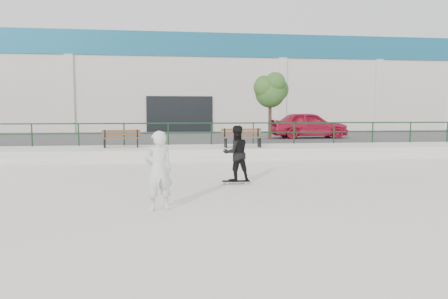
{
  "coord_description": "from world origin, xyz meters",
  "views": [
    {
      "loc": [
        -1.19,
        -9.48,
        2.05
      ],
      "look_at": [
        0.39,
        2.0,
        1.03
      ],
      "focal_mm": 35.0,
      "sensor_mm": 36.0,
      "label": 1
    }
  ],
  "objects": [
    {
      "name": "commercial_building",
      "position": [
        -0.0,
        31.99,
        4.58
      ],
      "size": [
        44.2,
        16.33,
        8.0
      ],
      "color": "beige",
      "rests_on": "ground"
    },
    {
      "name": "ground",
      "position": [
        0.0,
        0.0,
        0.0
      ],
      "size": [
        120.0,
        120.0,
        0.0
      ],
      "primitive_type": "plane",
      "color": "beige",
      "rests_on": "ground"
    },
    {
      "name": "skateboard",
      "position": [
        0.81,
        2.56,
        0.07
      ],
      "size": [
        0.79,
        0.25,
        0.09
      ],
      "rotation": [
        0.0,
        0.0,
        -0.07
      ],
      "color": "black",
      "rests_on": "ground"
    },
    {
      "name": "bench_right",
      "position": [
        2.15,
        9.05,
        0.91
      ],
      "size": [
        1.78,
        0.55,
        0.82
      ],
      "rotation": [
        0.0,
        0.0,
        0.01
      ],
      "color": "brown",
      "rests_on": "ledge"
    },
    {
      "name": "parking_strip",
      "position": [
        0.0,
        18.0,
        0.25
      ],
      "size": [
        60.0,
        14.0,
        0.5
      ],
      "primitive_type": "cube",
      "color": "#3D3D3D",
      "rests_on": "ground"
    },
    {
      "name": "red_car",
      "position": [
        7.15,
        15.0,
        1.26
      ],
      "size": [
        4.5,
        1.84,
        1.53
      ],
      "primitive_type": "imported",
      "rotation": [
        0.0,
        0.0,
        1.58
      ],
      "color": "#B01534",
      "rests_on": "parking_strip"
    },
    {
      "name": "railing",
      "position": [
        -0.0,
        10.8,
        1.24
      ],
      "size": [
        28.0,
        0.06,
        1.03
      ],
      "color": "#153B1D",
      "rests_on": "ledge"
    },
    {
      "name": "standing_skater",
      "position": [
        0.81,
        2.56,
        0.87
      ],
      "size": [
        0.85,
        0.72,
        1.56
      ],
      "primitive_type": "imported",
      "rotation": [
        0.0,
        0.0,
        3.33
      ],
      "color": "black",
      "rests_on": "skateboard"
    },
    {
      "name": "tree",
      "position": [
        4.65,
        14.11,
        3.25
      ],
      "size": [
        2.07,
        1.84,
        3.67
      ],
      "color": "#493324",
      "rests_on": "parking_strip"
    },
    {
      "name": "ledge",
      "position": [
        0.0,
        9.5,
        0.25
      ],
      "size": [
        30.0,
        3.0,
        0.5
      ],
      "primitive_type": "cube",
      "color": "#B6B4A6",
      "rests_on": "ground"
    },
    {
      "name": "bench_left",
      "position": [
        -3.03,
        9.73,
        0.88
      ],
      "size": [
        1.68,
        0.57,
        0.76
      ],
      "rotation": [
        0.0,
        0.0,
        0.05
      ],
      "color": "brown",
      "rests_on": "ledge"
    },
    {
      "name": "seated_skater",
      "position": [
        -1.32,
        -0.48,
        0.83
      ],
      "size": [
        0.69,
        0.54,
        1.65
      ],
      "primitive_type": "imported",
      "rotation": [
        0.0,
        0.0,
        3.42
      ],
      "color": "silver",
      "rests_on": "ground"
    }
  ]
}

